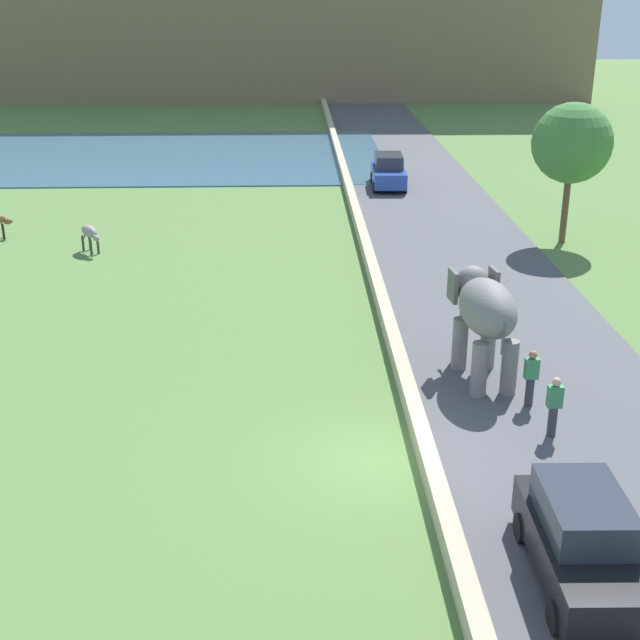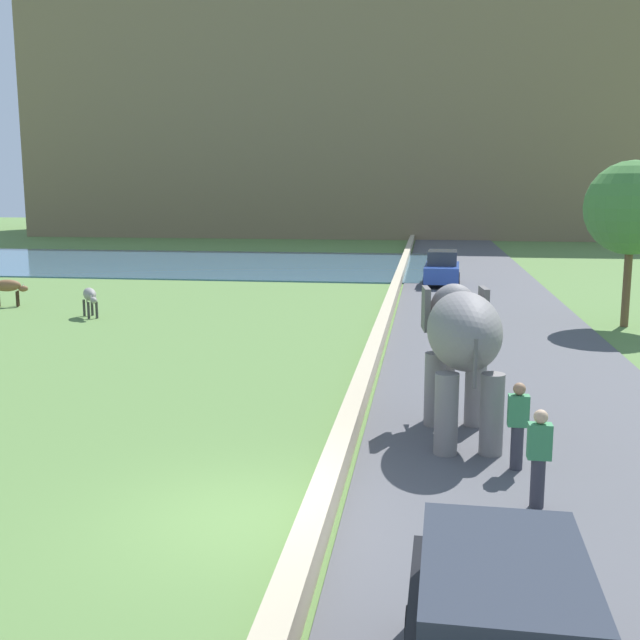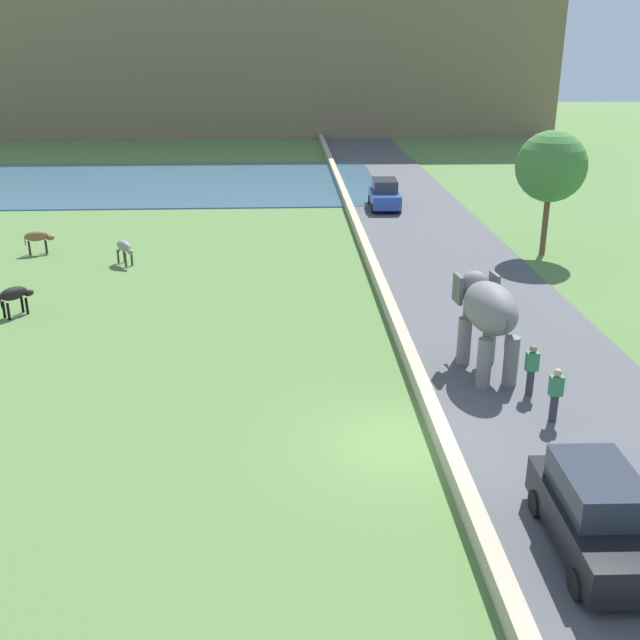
{
  "view_description": "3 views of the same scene",
  "coord_description": "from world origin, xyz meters",
  "px_view_note": "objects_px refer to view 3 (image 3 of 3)",
  "views": [
    {
      "loc": [
        -1.87,
        -17.53,
        10.49
      ],
      "look_at": [
        -1.06,
        6.06,
        1.17
      ],
      "focal_mm": 48.22,
      "sensor_mm": 36.0,
      "label": 1
    },
    {
      "loc": [
        2.7,
        -10.66,
        4.97
      ],
      "look_at": [
        -0.19,
        9.77,
        1.38
      ],
      "focal_mm": 42.89,
      "sensor_mm": 36.0,
      "label": 2
    },
    {
      "loc": [
        -2.77,
        -16.89,
        9.87
      ],
      "look_at": [
        -1.64,
        6.19,
        1.14
      ],
      "focal_mm": 41.92,
      "sensor_mm": 36.0,
      "label": 3
    }
  ],
  "objects_px": {
    "elephant": "(487,312)",
    "cow_grey": "(124,247)",
    "car_blue": "(385,194)",
    "person_beside_elephant": "(531,370)",
    "car_black": "(597,514)",
    "cow_brown": "(38,237)",
    "person_trailing": "(555,394)",
    "cow_black": "(15,295)"
  },
  "relations": [
    {
      "from": "car_blue",
      "to": "person_trailing",
      "type": "bearing_deg",
      "value": -87.85
    },
    {
      "from": "person_beside_elephant",
      "to": "cow_grey",
      "type": "bearing_deg",
      "value": 135.17
    },
    {
      "from": "person_trailing",
      "to": "cow_grey",
      "type": "distance_m",
      "value": 21.73
    },
    {
      "from": "car_blue",
      "to": "person_beside_elephant",
      "type": "bearing_deg",
      "value": -88.01
    },
    {
      "from": "cow_black",
      "to": "cow_brown",
      "type": "xyz_separation_m",
      "value": [
        -1.79,
        8.8,
        0.0
      ]
    },
    {
      "from": "person_trailing",
      "to": "cow_grey",
      "type": "relative_size",
      "value": 1.25
    },
    {
      "from": "person_beside_elephant",
      "to": "car_blue",
      "type": "distance_m",
      "value": 25.99
    },
    {
      "from": "car_black",
      "to": "cow_brown",
      "type": "relative_size",
      "value": 2.86
    },
    {
      "from": "elephant",
      "to": "car_blue",
      "type": "relative_size",
      "value": 0.87
    },
    {
      "from": "cow_black",
      "to": "cow_brown",
      "type": "height_order",
      "value": "same"
    },
    {
      "from": "person_beside_elephant",
      "to": "person_trailing",
      "type": "xyz_separation_m",
      "value": [
        0.14,
        -1.63,
        0.0
      ]
    },
    {
      "from": "elephant",
      "to": "cow_black",
      "type": "bearing_deg",
      "value": 160.01
    },
    {
      "from": "car_black",
      "to": "cow_black",
      "type": "height_order",
      "value": "car_black"
    },
    {
      "from": "person_beside_elephant",
      "to": "cow_black",
      "type": "distance_m",
      "value": 18.95
    },
    {
      "from": "elephant",
      "to": "cow_brown",
      "type": "distance_m",
      "value": 23.43
    },
    {
      "from": "cow_brown",
      "to": "car_black",
      "type": "bearing_deg",
      "value": -52.32
    },
    {
      "from": "cow_grey",
      "to": "car_blue",
      "type": "bearing_deg",
      "value": 40.34
    },
    {
      "from": "elephant",
      "to": "person_beside_elephant",
      "type": "relative_size",
      "value": 2.17
    },
    {
      "from": "cow_black",
      "to": "car_blue",
      "type": "bearing_deg",
      "value": 48.06
    },
    {
      "from": "person_beside_elephant",
      "to": "cow_black",
      "type": "height_order",
      "value": "person_beside_elephant"
    },
    {
      "from": "cow_black",
      "to": "elephant",
      "type": "bearing_deg",
      "value": -19.99
    },
    {
      "from": "elephant",
      "to": "person_trailing",
      "type": "bearing_deg",
      "value": -72.6
    },
    {
      "from": "person_trailing",
      "to": "cow_brown",
      "type": "bearing_deg",
      "value": 136.65
    },
    {
      "from": "person_trailing",
      "to": "cow_black",
      "type": "xyz_separation_m",
      "value": [
        -17.44,
        9.35,
        -0.04
      ]
    },
    {
      "from": "person_trailing",
      "to": "car_black",
      "type": "distance_m",
      "value": 5.5
    },
    {
      "from": "person_beside_elephant",
      "to": "car_blue",
      "type": "relative_size",
      "value": 0.4
    },
    {
      "from": "car_blue",
      "to": "cow_black",
      "type": "xyz_separation_m",
      "value": [
        -16.4,
        -18.25,
        -0.06
      ]
    },
    {
      "from": "person_beside_elephant",
      "to": "cow_grey",
      "type": "distance_m",
      "value": 20.46
    },
    {
      "from": "person_beside_elephant",
      "to": "person_trailing",
      "type": "height_order",
      "value": "same"
    },
    {
      "from": "elephant",
      "to": "person_trailing",
      "type": "relative_size",
      "value": 2.17
    },
    {
      "from": "person_beside_elephant",
      "to": "cow_grey",
      "type": "relative_size",
      "value": 1.25
    },
    {
      "from": "car_blue",
      "to": "cow_brown",
      "type": "bearing_deg",
      "value": -152.54
    },
    {
      "from": "elephant",
      "to": "car_black",
      "type": "xyz_separation_m",
      "value": [
        0.03,
        -8.8,
        -1.14
      ]
    },
    {
      "from": "car_blue",
      "to": "car_black",
      "type": "bearing_deg",
      "value": -90.0
    },
    {
      "from": "car_blue",
      "to": "cow_grey",
      "type": "xyz_separation_m",
      "value": [
        -13.61,
        -11.56,
        -0.06
      ]
    },
    {
      "from": "elephant",
      "to": "car_blue",
      "type": "xyz_separation_m",
      "value": [
        0.03,
        24.21,
        -1.14
      ]
    },
    {
      "from": "elephant",
      "to": "cow_black",
      "type": "distance_m",
      "value": 17.46
    },
    {
      "from": "car_blue",
      "to": "cow_grey",
      "type": "distance_m",
      "value": 17.85
    },
    {
      "from": "person_trailing",
      "to": "elephant",
      "type": "bearing_deg",
      "value": 107.4
    },
    {
      "from": "elephant",
      "to": "cow_grey",
      "type": "relative_size",
      "value": 2.71
    },
    {
      "from": "cow_grey",
      "to": "person_beside_elephant",
      "type": "bearing_deg",
      "value": -44.83
    },
    {
      "from": "person_trailing",
      "to": "person_beside_elephant",
      "type": "bearing_deg",
      "value": 94.78
    }
  ]
}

